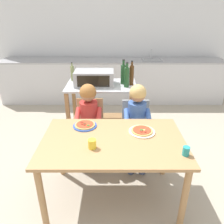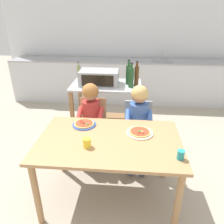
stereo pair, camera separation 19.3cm
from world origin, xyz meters
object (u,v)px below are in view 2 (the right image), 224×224
Objects in this scene: bottle_slim_sauce at (79,72)px; child_in_blue_striped_shirt at (139,118)px; dining_table at (109,148)px; drinking_cup_yellow at (87,143)px; toaster_oven at (99,77)px; dining_chair_right at (137,128)px; dining_chair_left at (93,124)px; pizza_plate_cream at (140,132)px; bottle_tall_green_wine at (137,75)px; drinking_cup_teal at (181,155)px; pizza_plate_blue_rimmed at (84,124)px; bottle_dark_olive_oil at (128,74)px; child_in_red_shirt at (90,114)px; bottle_clear_vinegar at (131,77)px; kitchen_island_cart at (106,104)px.

bottle_slim_sauce is 1.23m from child_in_blue_striped_shirt.
drinking_cup_yellow is (-0.19, -0.14, 0.14)m from dining_table.
bottle_slim_sauce is (-0.33, 0.20, 0.01)m from toaster_oven.
dining_chair_left is at bearing 174.45° from dining_chair_right.
drinking_cup_yellow reaches higher than pizza_plate_cream.
dining_chair_left is at bearing 97.14° from drinking_cup_yellow.
bottle_tall_green_wine reaches higher than drinking_cup_teal.
dining_chair_left is 3.22× the size of pizza_plate_blue_rimmed.
dining_chair_right is at bearing -37.31° from bottle_slim_sauce.
pizza_plate_cream is at bearing -88.18° from bottle_tall_green_wine.
bottle_slim_sauce is 0.33× the size of dining_chair_right.
dining_chair_left is at bearing -64.64° from bottle_slim_sauce.
drinking_cup_yellow is at bearing -104.00° from bottle_dark_olive_oil.
dining_chair_right is 0.24m from child_in_blue_striped_shirt.
toaster_oven reaches higher than dining_table.
pizza_plate_cream is (0.00, -0.43, 0.05)m from child_in_blue_striped_shirt.
pizza_plate_cream is at bearing -89.99° from dining_chair_right.
pizza_plate_blue_rimmed is (-0.30, 0.26, 0.11)m from dining_table.
dining_table is at bearing -97.07° from bottle_dark_olive_oil.
child_in_red_shirt is (-0.45, -0.58, -0.36)m from bottle_dark_olive_oil.
pizza_plate_blue_rimmed is 0.95× the size of pizza_plate_cream.
bottle_clear_vinegar is at bearing -20.43° from bottle_slim_sauce.
child_in_blue_striped_shirt is 4.19× the size of pizza_plate_blue_rimmed.
kitchen_island_cart is 0.76m from child_in_blue_striped_shirt.
bottle_tall_green_wine is at bearing 91.82° from pizza_plate_cream.
bottle_dark_olive_oil reaches higher than child_in_red_shirt.
kitchen_island_cart reaches higher than drinking_cup_yellow.
child_in_blue_striped_shirt is 12.18× the size of drinking_cup_yellow.
pizza_plate_cream is (0.59, -0.12, -0.00)m from pizza_plate_blue_rimmed.
dining_chair_left is at bearing 134.21° from pizza_plate_cream.
bottle_slim_sauce is (-0.74, 0.15, -0.03)m from bottle_dark_olive_oil.
kitchen_island_cart is at bearing 126.99° from child_in_blue_striped_shirt.
child_in_red_shirt is at bearing -136.42° from bottle_tall_green_wine.
toaster_oven is at bearing -30.79° from bottle_slim_sauce.
bottle_slim_sauce is at bearing 111.72° from child_in_red_shirt.
bottle_dark_olive_oil is at bearing 156.01° from bottle_tall_green_wine.
drinking_cup_teal is (0.78, -1.42, 0.17)m from kitchen_island_cart.
bottle_tall_green_wine is at bearing -23.99° from bottle_dark_olive_oil.
dining_chair_right is at bearing -5.55° from dining_chair_left.
kitchen_island_cart reaches higher than pizza_plate_cream.
bottle_tall_green_wine is at bearing 77.31° from dining_table.
bottle_tall_green_wine is at bearing 93.15° from child_in_blue_striped_shirt.
toaster_oven reaches higher than child_in_blue_striped_shirt.
drinking_cup_teal is (1.21, -1.61, -0.24)m from bottle_slim_sauce.
bottle_dark_olive_oil is (0.41, 0.05, 0.04)m from toaster_oven.
pizza_plate_blue_rimmed is (-0.00, -0.48, 0.26)m from dining_chair_left.
bottle_clear_vinegar is at bearing 108.10° from drinking_cup_teal.
toaster_oven reaches higher than kitchen_island_cart.
pizza_plate_cream is at bearing 29.98° from drinking_cup_yellow.
bottle_dark_olive_oil is at bearing 82.93° from dining_table.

